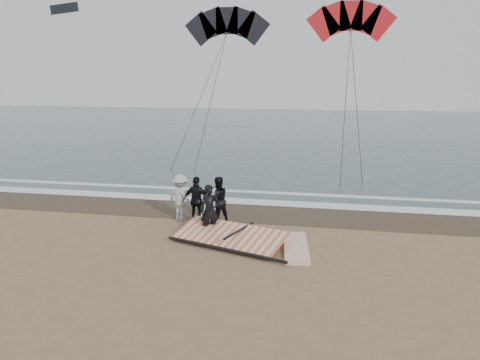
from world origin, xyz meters
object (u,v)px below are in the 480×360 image
object	(u,v)px
board_cream	(211,211)
sail_rig	(229,236)
man_main	(210,211)
board_white	(296,247)

from	to	relation	value
board_cream	sail_rig	distance (m)	3.34
man_main	board_white	size ratio (longest dim) A/B	0.67
man_main	board_white	distance (m)	3.04
man_main	board_cream	world-z (taller)	man_main
sail_rig	board_white	bearing A→B (deg)	-4.89
board_white	sail_rig	distance (m)	2.15
board_white	board_cream	xyz separation A→B (m)	(-3.51, 3.23, -0.00)
man_main	board_cream	distance (m)	2.80
man_main	sail_rig	size ratio (longest dim) A/B	0.44
man_main	board_cream	bearing A→B (deg)	78.60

